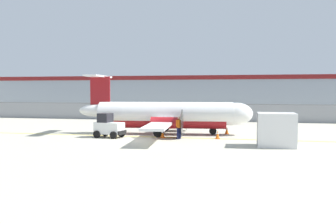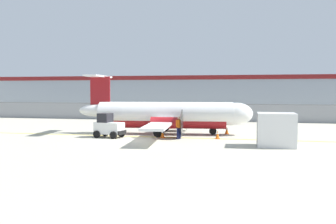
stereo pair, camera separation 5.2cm
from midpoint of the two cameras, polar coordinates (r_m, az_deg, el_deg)
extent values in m
plane|color=#B2AD99|center=(27.80, -5.10, -4.27)|extent=(140.00, 140.00, 0.00)
cube|color=yellow|center=(29.70, -3.95, -3.77)|extent=(84.00, 0.20, 0.01)
cube|color=gray|center=(45.14, 1.71, -0.06)|extent=(98.00, 0.04, 2.00)
cylinder|color=slate|center=(45.09, 1.71, 1.27)|extent=(98.00, 0.10, 0.10)
cube|color=#38383A|center=(56.52, 3.83, -0.34)|extent=(98.00, 17.00, 0.12)
cube|color=#A8B2BC|center=(74.76, 5.92, 2.99)|extent=(91.00, 8.00, 6.50)
cube|color=maroon|center=(70.83, 5.57, 5.28)|extent=(91.00, 0.20, 0.80)
cylinder|color=white|center=(31.24, -0.44, -0.20)|extent=(11.32, 2.97, 1.90)
ellipsoid|color=white|center=(31.07, 10.39, -0.27)|extent=(2.74, 2.05, 1.80)
ellipsoid|color=white|center=(32.49, -10.79, 0.23)|extent=(3.24, 1.34, 1.05)
cylinder|color=maroon|center=(31.28, -0.44, -1.15)|extent=(10.14, 2.44, 1.48)
cube|color=white|center=(31.27, -0.25, -1.24)|extent=(3.13, 16.08, 0.18)
cylinder|color=maroon|center=(33.83, 0.62, -0.89)|extent=(2.28, 1.11, 0.90)
cone|color=black|center=(33.72, 2.56, -0.91)|extent=(0.49, 0.48, 0.44)
cylinder|color=#262626|center=(33.71, 2.81, -0.91)|extent=(0.24, 2.09, 2.10)
cylinder|color=maroon|center=(28.68, -0.49, -1.65)|extent=(2.28, 1.11, 0.90)
cone|color=black|center=(28.56, 1.80, -1.68)|extent=(0.49, 0.48, 0.44)
cylinder|color=#262626|center=(28.54, 2.11, -1.68)|extent=(0.24, 2.09, 2.10)
cube|color=maroon|center=(32.36, -10.33, 2.62)|extent=(1.71, 0.34, 3.10)
cube|color=white|center=(32.42, -10.60, 5.36)|extent=(1.56, 4.88, 0.14)
cylinder|color=#59595B|center=(31.08, 6.81, -2.02)|extent=(0.15, 0.15, 0.97)
cylinder|color=black|center=(31.13, 6.80, -2.91)|extent=(0.62, 0.28, 0.60)
cylinder|color=#59595B|center=(33.54, -0.48, -1.53)|extent=(0.15, 0.15, 0.90)
cylinder|color=black|center=(33.58, -0.47, -2.30)|extent=(0.78, 0.29, 0.76)
cylinder|color=#59595B|center=(29.17, -1.56, -2.27)|extent=(0.15, 0.15, 0.90)
cylinder|color=black|center=(29.22, -1.56, -3.14)|extent=(0.78, 0.29, 0.76)
cube|color=silver|center=(29.47, -9.00, -2.44)|extent=(2.37, 1.51, 0.90)
cube|color=black|center=(29.59, -9.59, -0.87)|extent=(1.08, 1.16, 0.70)
cube|color=black|center=(28.90, -7.07, -3.14)|extent=(0.37, 1.11, 0.30)
cylinder|color=black|center=(29.64, -7.15, -3.27)|extent=(0.58, 0.29, 0.56)
cylinder|color=black|center=(28.62, -8.37, -3.51)|extent=(0.58, 0.29, 0.56)
cylinder|color=black|center=(30.42, -9.58, -3.12)|extent=(0.58, 0.29, 0.56)
cylinder|color=black|center=(29.43, -10.86, -3.35)|extent=(0.58, 0.29, 0.56)
cylinder|color=#191E4C|center=(28.25, 1.46, -3.27)|extent=(0.23, 0.23, 0.85)
cylinder|color=#191E4C|center=(28.37, 1.78, -3.24)|extent=(0.23, 0.23, 0.85)
cylinder|color=orange|center=(28.23, 1.62, -1.80)|extent=(0.48, 0.48, 0.60)
cylinder|color=orange|center=(28.10, 1.26, -1.76)|extent=(0.14, 0.14, 0.55)
cylinder|color=orange|center=(28.36, 1.98, -1.71)|extent=(0.14, 0.14, 0.55)
sphere|color=tan|center=(28.20, 1.62, -0.91)|extent=(0.22, 0.22, 0.22)
cube|color=silver|center=(25.37, 16.12, -2.62)|extent=(2.43, 2.03, 2.20)
cube|color=#333338|center=(25.37, 16.12, -2.62)|extent=(2.44, 0.12, 2.20)
cube|color=orange|center=(29.01, -0.88, -3.90)|extent=(0.36, 0.36, 0.04)
cone|color=orange|center=(28.97, -0.88, -3.27)|extent=(0.28, 0.28, 0.60)
cylinder|color=white|center=(28.96, -0.88, -3.12)|extent=(0.17, 0.17, 0.08)
cube|color=orange|center=(31.91, 8.90, -3.28)|extent=(0.36, 0.36, 0.04)
cone|color=orange|center=(31.87, 8.90, -2.71)|extent=(0.28, 0.28, 0.60)
cylinder|color=white|center=(31.87, 8.90, -2.57)|extent=(0.17, 0.17, 0.08)
cube|color=orange|center=(28.61, 7.51, -4.03)|extent=(0.36, 0.36, 0.04)
cone|color=orange|center=(28.58, 7.51, -3.39)|extent=(0.28, 0.28, 0.60)
cylinder|color=white|center=(28.57, 7.52, -3.24)|extent=(0.17, 0.17, 0.08)
cube|color=navy|center=(59.78, -9.04, 0.48)|extent=(4.35, 2.13, 0.80)
cube|color=#262D38|center=(59.68, -8.92, 1.13)|extent=(2.35, 1.78, 0.56)
cylinder|color=black|center=(59.66, -10.63, 0.15)|extent=(0.62, 0.26, 0.60)
cylinder|color=black|center=(61.24, -9.82, 0.24)|extent=(0.62, 0.26, 0.60)
cylinder|color=black|center=(58.37, -8.22, 0.11)|extent=(0.62, 0.26, 0.60)
cylinder|color=black|center=(59.98, -7.45, 0.20)|extent=(0.62, 0.26, 0.60)
cube|color=#B28C19|center=(55.62, -1.75, 0.31)|extent=(4.32, 2.02, 0.80)
cube|color=#262D38|center=(55.63, -1.89, 1.01)|extent=(2.31, 1.72, 0.56)
cylinder|color=black|center=(56.07, -0.10, 0.01)|extent=(0.61, 0.25, 0.60)
cylinder|color=black|center=(54.35, -0.64, -0.10)|extent=(0.61, 0.25, 0.60)
cylinder|color=black|center=(56.94, -2.80, 0.06)|extent=(0.61, 0.25, 0.60)
cylinder|color=black|center=(55.25, -3.42, -0.05)|extent=(0.61, 0.25, 0.60)
cube|color=navy|center=(56.14, 7.69, 0.31)|extent=(4.37, 2.19, 0.80)
cube|color=#262D38|center=(56.12, 7.85, 1.00)|extent=(2.37, 1.81, 0.56)
cylinder|color=black|center=(55.22, 6.28, -0.06)|extent=(0.62, 0.27, 0.60)
cylinder|color=black|center=(57.02, 6.25, 0.04)|extent=(0.62, 0.27, 0.60)
cylinder|color=black|center=(55.34, 9.18, -0.08)|extent=(0.62, 0.27, 0.60)
cylinder|color=black|center=(57.13, 9.06, 0.03)|extent=(0.62, 0.27, 0.60)
cube|color=black|center=(52.26, 18.49, -0.06)|extent=(4.23, 1.78, 0.80)
cube|color=#262D38|center=(52.24, 18.67, 0.69)|extent=(2.23, 1.60, 0.56)
cylinder|color=black|center=(51.27, 17.02, -0.45)|extent=(0.60, 0.21, 0.60)
cylinder|color=black|center=(53.07, 16.89, -0.32)|extent=(0.60, 0.21, 0.60)
cylinder|color=black|center=(51.53, 20.13, -0.49)|extent=(0.60, 0.21, 0.60)
cylinder|color=black|center=(53.32, 19.90, -0.36)|extent=(0.60, 0.21, 0.60)
camera|label=1|loc=(0.03, -90.05, 0.00)|focal=40.00mm
camera|label=2|loc=(0.03, 89.95, 0.00)|focal=40.00mm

